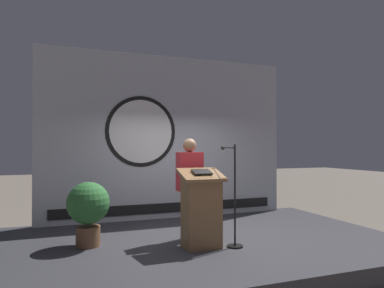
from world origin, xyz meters
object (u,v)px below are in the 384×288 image
at_px(podium, 201,209).
at_px(speaker_person, 190,188).
at_px(microphone_stand, 233,210).
at_px(potted_plant, 88,207).

bearing_deg(podium, speaker_person, 91.38).
distance_m(microphone_stand, potted_plant, 2.19).
relative_size(podium, potted_plant, 1.21).
relative_size(microphone_stand, potted_plant, 1.58).
relative_size(speaker_person, potted_plant, 1.69).
height_order(podium, speaker_person, speaker_person).
bearing_deg(microphone_stand, speaker_person, 130.80).
distance_m(podium, potted_plant, 1.70).
bearing_deg(potted_plant, microphone_stand, -19.84).
xyz_separation_m(speaker_person, microphone_stand, (0.49, -0.57, -0.28)).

